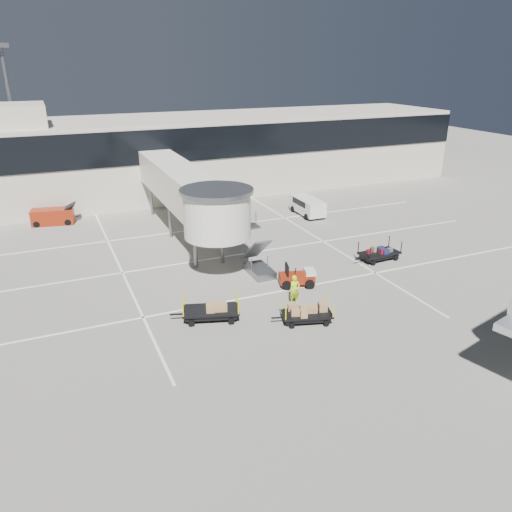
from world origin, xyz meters
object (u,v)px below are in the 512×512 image
object	(u,v)px
suitcase_cart	(379,254)
box_cart_near	(309,314)
ground_worker	(295,290)
box_cart_far	(213,310)
baggage_tug	(298,278)
minivan	(307,205)
belt_loader	(53,217)

from	to	relation	value
suitcase_cart	box_cart_near	world-z (taller)	suitcase_cart
suitcase_cart	ground_worker	distance (m)	9.66
box_cart_near	box_cart_far	bearing A→B (deg)	169.18
ground_worker	baggage_tug	bearing A→B (deg)	60.34
suitcase_cart	minivan	bearing A→B (deg)	83.31
box_cart_far	belt_loader	world-z (taller)	belt_loader
baggage_tug	minivan	world-z (taller)	minivan
box_cart_far	belt_loader	distance (m)	23.48
baggage_tug	minivan	distance (m)	16.03
baggage_tug	box_cart_near	xyz separation A→B (m)	(-1.72, -4.59, -0.04)
minivan	belt_loader	size ratio (longest dim) A/B	1.07
box_cart_near	ground_worker	distance (m)	2.42
suitcase_cart	baggage_tug	bearing A→B (deg)	-171.84
suitcase_cart	minivan	size ratio (longest dim) A/B	0.87
baggage_tug	belt_loader	xyz separation A→B (m)	(-13.92, 20.18, 0.15)
suitcase_cart	ground_worker	size ratio (longest dim) A/B	2.04
baggage_tug	suitcase_cart	distance (m)	7.67
baggage_tug	box_cart_near	distance (m)	4.90
box_cart_near	box_cart_far	xyz separation A→B (m)	(-4.80, 2.49, 0.06)
box_cart_near	box_cart_far	world-z (taller)	box_cart_far
box_cart_far	ground_worker	xyz separation A→B (m)	(5.14, -0.12, 0.35)
suitcase_cart	belt_loader	bearing A→B (deg)	135.72
suitcase_cart	belt_loader	xyz separation A→B (m)	(-21.43, 18.67, 0.20)
belt_loader	ground_worker	bearing A→B (deg)	-50.44
ground_worker	belt_loader	distance (m)	25.67
baggage_tug	minivan	xyz separation A→B (m)	(8.26, 13.74, 0.41)
box_cart_far	belt_loader	xyz separation A→B (m)	(-7.39, 22.28, 0.14)
baggage_tug	suitcase_cart	xyz separation A→B (m)	(7.51, 1.51, -0.05)
box_cart_far	belt_loader	bearing A→B (deg)	125.74
box_cart_near	box_cart_far	distance (m)	5.41
box_cart_near	ground_worker	world-z (taller)	ground_worker
ground_worker	minivan	xyz separation A→B (m)	(9.64, 15.96, 0.05)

